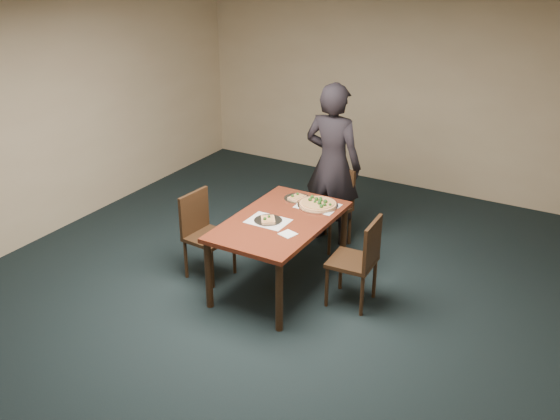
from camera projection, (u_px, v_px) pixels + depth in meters
The scene contains 13 objects.
ground at pixel (242, 318), 5.91m from camera, with size 8.00×8.00×0.00m, color black.
room_shell at pixel (237, 143), 5.19m from camera, with size 8.00×8.00×8.00m.
dining_table at pixel (280, 228), 6.19m from camera, with size 0.90×1.50×0.75m.
chair_far at pixel (333, 202), 7.13m from camera, with size 0.51×0.51×0.91m.
chair_left at pixel (203, 230), 6.47m from camera, with size 0.45×0.45×0.91m.
chair_right at pixel (360, 257), 5.93m from camera, with size 0.44×0.44×0.91m.
diner at pixel (333, 165), 7.03m from camera, with size 0.68×0.45×1.88m, color black.
placemat_main at pixel (318, 206), 6.44m from camera, with size 0.42×0.32×0.00m, color white.
placemat_near at pixel (268, 221), 6.11m from camera, with size 0.40×0.30×0.00m, color white.
pizza_pan at pixel (318, 204), 6.43m from camera, with size 0.42×0.42×0.08m.
slice_plate_near at pixel (268, 220), 6.11m from camera, with size 0.28×0.28×0.06m.
slice_plate_far at pixel (297, 198), 6.61m from camera, with size 0.28×0.28×0.06m.
napkin at pixel (288, 234), 5.85m from camera, with size 0.14×0.14×0.01m, color white.
Camera 1 is at (2.79, -4.12, 3.38)m, focal length 40.00 mm.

